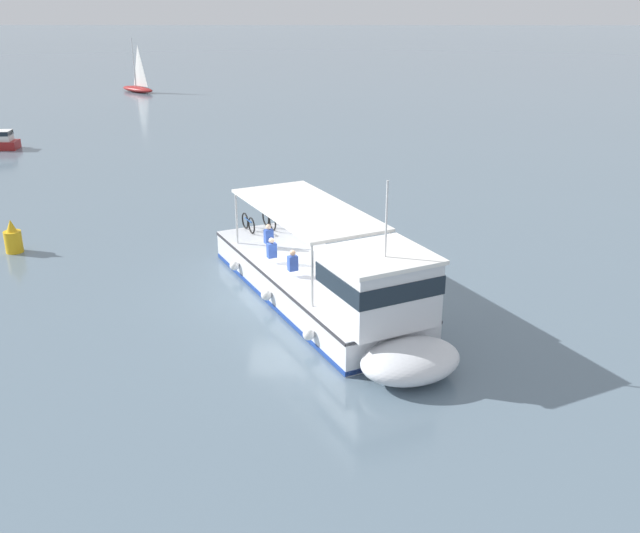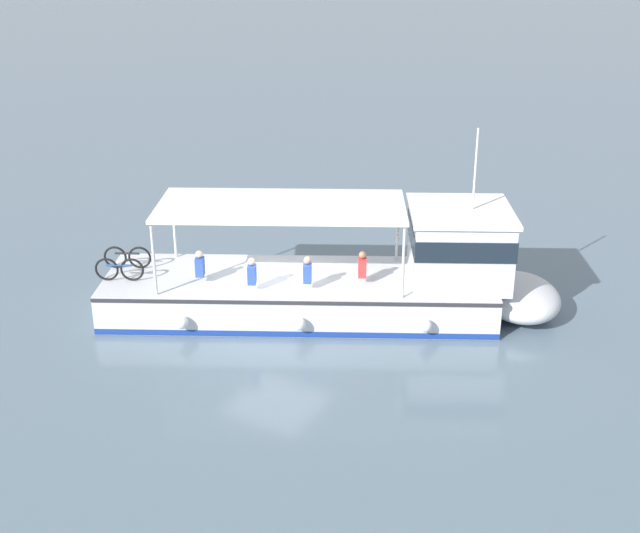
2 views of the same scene
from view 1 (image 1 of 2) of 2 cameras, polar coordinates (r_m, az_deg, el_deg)
name	(u,v)px [view 1 (image 1 of 2)]	position (r m, az deg, el deg)	size (l,w,h in m)	color
ground_plane	(283,296)	(25.47, -2.92, -2.37)	(400.00, 400.00, 0.00)	slate
ferry_main	(334,287)	(23.57, 1.09, -1.67)	(12.72, 8.55, 5.32)	silver
sailboat_mid_channel	(138,87)	(79.69, -14.24, 13.63)	(4.19, 4.55, 5.40)	maroon
channel_buoy	(13,239)	(32.08, -23.15, 2.01)	(0.70, 0.70, 1.40)	gold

